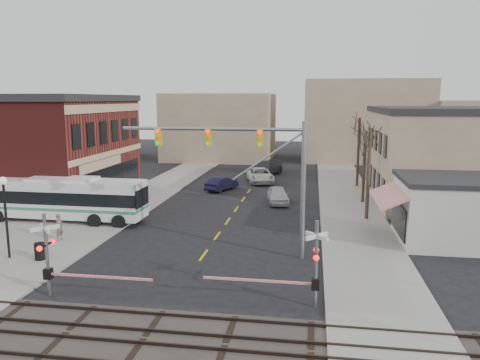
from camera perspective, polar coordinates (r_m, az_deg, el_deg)
name	(u,v)px	position (r m, az deg, el deg)	size (l,w,h in m)	color
ground	(195,267)	(26.49, -5.47, -10.51)	(160.00, 160.00, 0.00)	black
sidewalk_west	(152,192)	(47.66, -10.62, -1.39)	(5.00, 60.00, 0.12)	gray
sidewalk_east	(346,198)	(45.09, 12.81, -2.10)	(5.00, 60.00, 0.12)	gray
ballast_strip	(144,338)	(19.50, -11.59, -18.38)	(160.00, 5.00, 0.06)	#332D28
rail_tracks	(144,336)	(19.46, -11.60, -18.15)	(160.00, 3.91, 0.14)	#2D231E
awning_shop	(464,210)	(33.27, 25.65, -3.35)	(9.74, 6.20, 4.30)	beige
tree_east_a	(368,175)	(36.73, 15.38, 0.56)	(0.28, 0.28, 6.75)	#382B21
tree_east_b	(364,167)	(42.70, 14.89, 1.53)	(0.28, 0.28, 6.30)	#382B21
tree_east_c	(358,152)	(50.56, 14.22, 3.31)	(0.28, 0.28, 7.20)	#382B21
transit_bus	(64,198)	(37.81, -20.71, -2.06)	(12.51, 2.89, 3.21)	silver
traffic_signal_mast	(252,159)	(26.83, 1.52, 2.53)	(10.80, 0.30, 8.00)	gray
rr_crossing_west	(55,256)	(23.65, -21.58, -8.66)	(5.60, 1.36, 4.00)	gray
rr_crossing_east	(306,265)	(21.18, 8.07, -10.20)	(5.60, 1.36, 4.00)	gray
street_lamp	(5,201)	(29.74, -26.76, -2.31)	(0.44, 0.44, 4.75)	black
trash_bin	(40,251)	(29.36, -23.21, -7.99)	(0.60, 0.60, 0.97)	black
car_a	(278,195)	(41.88, 4.64, -1.84)	(1.75, 4.35, 1.48)	#A7A7AC
car_b	(222,184)	(47.76, -2.24, -0.43)	(1.47, 4.20, 1.38)	#1B183D
car_c	(260,175)	(52.31, 2.46, 0.58)	(2.63, 5.71, 1.59)	silver
car_d	(266,168)	(57.40, 3.15, 1.44)	(2.34, 5.75, 1.67)	#38383C
pedestrian_near	(59,227)	(32.70, -21.15, -5.37)	(0.64, 0.42, 1.74)	#62564E
pedestrian_far	(98,211)	(36.77, -16.87, -3.68)	(0.73, 0.57, 1.50)	#2F3152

